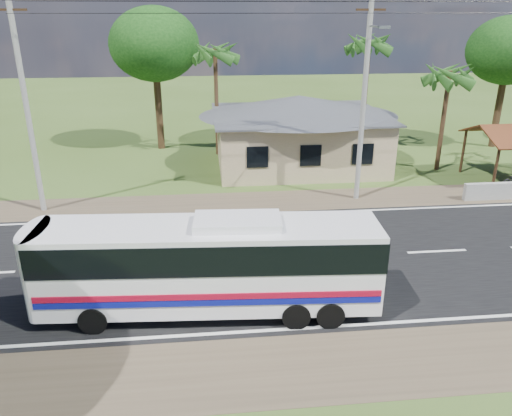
{
  "coord_description": "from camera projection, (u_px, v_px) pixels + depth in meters",
  "views": [
    {
      "loc": [
        -4.84,
        -17.58,
        9.29
      ],
      "look_at": [
        -2.91,
        1.0,
        1.86
      ],
      "focal_mm": 35.0,
      "sensor_mm": 36.0,
      "label": 1
    }
  ],
  "objects": [
    {
      "name": "road",
      "position": [
        330.0,
        257.0,
        20.14
      ],
      "size": [
        120.0,
        16.0,
        0.03
      ],
      "color": "black",
      "rests_on": "ground"
    },
    {
      "name": "house",
      "position": [
        298.0,
        124.0,
        31.27
      ],
      "size": [
        12.4,
        10.0,
        5.0
      ],
      "color": "tan",
      "rests_on": "ground"
    },
    {
      "name": "palm_mid",
      "position": [
        369.0,
        45.0,
        32.4
      ],
      "size": [
        2.8,
        2.8,
        8.2
      ],
      "color": "#47301E",
      "rests_on": "ground"
    },
    {
      "name": "coach_bus",
      "position": [
        210.0,
        260.0,
        15.82
      ],
      "size": [
        10.9,
        2.98,
        3.34
      ],
      "rotation": [
        0.0,
        0.0,
        -0.06
      ],
      "color": "white",
      "rests_on": "ground"
    },
    {
      "name": "tree_behind_house",
      "position": [
        154.0,
        45.0,
        33.38
      ],
      "size": [
        6.0,
        6.0,
        9.61
      ],
      "color": "#47301E",
      "rests_on": "ground"
    },
    {
      "name": "palm_near",
      "position": [
        449.0,
        76.0,
        29.11
      ],
      "size": [
        2.8,
        2.8,
        6.7
      ],
      "color": "#47301E",
      "rests_on": "ground"
    },
    {
      "name": "tree_behind_shed",
      "position": [
        509.0,
        51.0,
        33.99
      ],
      "size": [
        5.6,
        5.6,
        9.02
      ],
      "color": "#47301E",
      "rests_on": "ground"
    },
    {
      "name": "palm_far",
      "position": [
        215.0,
        53.0,
        32.08
      ],
      "size": [
        2.8,
        2.8,
        7.7
      ],
      "color": "#47301E",
      "rests_on": "ground"
    },
    {
      "name": "ground",
      "position": [
        330.0,
        257.0,
        20.14
      ],
      "size": [
        120.0,
        120.0,
        0.0
      ],
      "primitive_type": "plane",
      "color": "#384E1B",
      "rests_on": "ground"
    },
    {
      "name": "utility_poles",
      "position": [
        358.0,
        88.0,
        24.26
      ],
      "size": [
        32.8,
        2.22,
        11.0
      ],
      "color": "#9E9E99",
      "rests_on": "ground"
    }
  ]
}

